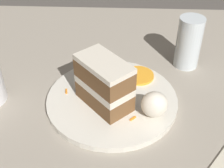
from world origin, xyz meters
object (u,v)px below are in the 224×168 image
(plate, at_px, (112,100))
(cream_dollop, at_px, (154,104))
(drinking_glass, at_px, (188,46))
(orange_garnish, at_px, (139,75))
(cake_slice, at_px, (103,83))

(plate, bearing_deg, cream_dollop, -29.86)
(cream_dollop, xyz_separation_m, drinking_glass, (0.09, 0.20, 0.01))
(plate, xyz_separation_m, drinking_glass, (0.18, 0.15, 0.05))
(cream_dollop, height_order, orange_garnish, cream_dollop)
(cake_slice, bearing_deg, drinking_glass, 178.63)
(drinking_glass, bearing_deg, cake_slice, -139.39)
(drinking_glass, bearing_deg, plate, -139.87)
(cake_slice, height_order, cream_dollop, cake_slice)
(orange_garnish, relative_size, drinking_glass, 0.55)
(cake_slice, xyz_separation_m, cream_dollop, (0.10, -0.03, -0.03))
(plate, bearing_deg, orange_garnish, 52.43)
(cake_slice, xyz_separation_m, orange_garnish, (0.08, 0.10, -0.05))
(cake_slice, distance_m, cream_dollop, 0.11)
(cake_slice, bearing_deg, cream_dollop, 120.91)
(orange_garnish, bearing_deg, cake_slice, -129.02)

